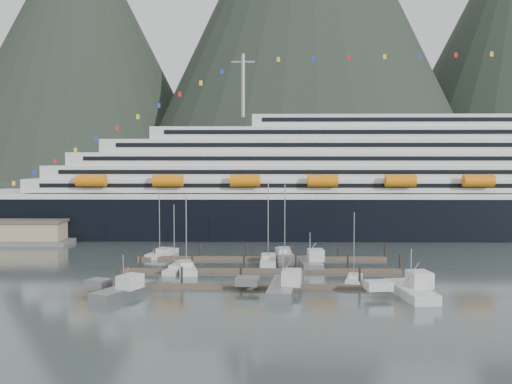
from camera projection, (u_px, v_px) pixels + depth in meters
The scene contains 16 objects.
ground at pixel (291, 275), 99.63m from camera, with size 1600.00×1600.00×0.00m, color #4B5857.
mountains at pixel (316, 33), 677.92m from camera, with size 870.00×440.00×420.00m.
cruise_ship at pixel (399, 188), 153.39m from camera, with size 210.00×30.40×50.30m.
dock_near at pixel (261, 286), 89.76m from camera, with size 48.18×2.28×3.20m.
dock_mid at pixel (262, 270), 102.74m from camera, with size 48.18×2.28×3.20m.
dock_far at pixel (262, 258), 115.72m from camera, with size 48.18×2.28×3.20m.
sailboat_a at pixel (176, 270), 102.55m from camera, with size 3.64×8.21×12.05m.
sailboat_b at pixel (186, 269), 103.69m from camera, with size 5.16×11.41×13.82m.
sailboat_d at pixel (268, 261), 111.59m from camera, with size 3.01×11.95×15.82m.
sailboat_e at pixel (162, 254), 119.97m from camera, with size 5.43×10.63×13.91m.
sailboat_g at pixel (284, 254), 119.58m from camera, with size 3.42×11.73×14.94m.
sailboat_h at pixel (354, 280), 93.85m from camera, with size 3.89×8.05×11.46m.
trawler_a at pixel (123, 289), 85.05m from camera, with size 9.65×11.88×6.31m.
trawler_c at pixel (281, 286), 86.83m from camera, with size 9.83×13.83×6.90m.
trawler_d at pixel (410, 290), 84.33m from camera, with size 9.53×12.82×7.42m.
trawler_e at pixel (309, 263), 107.10m from camera, with size 8.25×10.82×6.89m.
Camera 1 is at (-4.29, -98.85, 19.12)m, focal length 42.00 mm.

